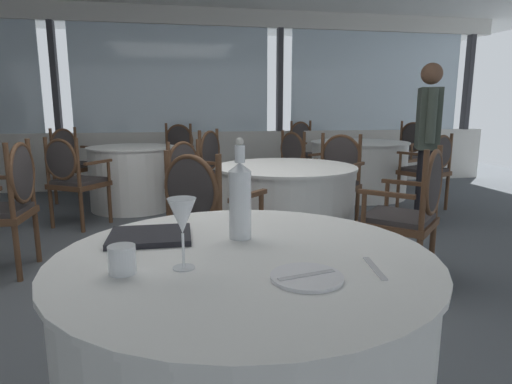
{
  "coord_description": "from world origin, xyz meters",
  "views": [
    {
      "loc": [
        0.01,
        -2.97,
        1.21
      ],
      "look_at": [
        0.28,
        -1.53,
        0.92
      ],
      "focal_mm": 30.16,
      "sensor_mm": 36.0,
      "label": 1
    }
  ],
  "objects_px": {
    "dining_chair_3_1": "(201,166)",
    "dining_chair_3_2": "(175,154)",
    "dining_chair_2_3": "(335,174)",
    "dining_chair_2_0": "(194,181)",
    "dining_chair_0_0": "(407,149)",
    "water_bottle": "(240,198)",
    "dining_chair_2_1": "(206,214)",
    "dining_chair_0_2": "(300,163)",
    "dining_chair_3_0": "(72,175)",
    "menu_book": "(150,236)",
    "side_plate": "(307,277)",
    "dining_chair_1_0": "(7,197)",
    "wine_glass": "(182,218)",
    "dining_chair_3_3": "(72,159)",
    "diner_person_0": "(427,136)",
    "dining_chair_0_1": "(305,148)",
    "dining_chair_0_3": "(430,165)",
    "dining_chair_2_2": "(412,206)",
    "water_tumbler": "(122,260)"
  },
  "relations": [
    {
      "from": "dining_chair_3_1",
      "to": "dining_chair_3_2",
      "type": "xyz_separation_m",
      "value": [
        -0.28,
        1.31,
        0.01
      ]
    },
    {
      "from": "dining_chair_2_3",
      "to": "dining_chair_2_0",
      "type": "bearing_deg",
      "value": -44.8
    },
    {
      "from": "dining_chair_0_0",
      "to": "dining_chair_2_0",
      "type": "relative_size",
      "value": 1.11
    },
    {
      "from": "water_bottle",
      "to": "dining_chair_2_1",
      "type": "xyz_separation_m",
      "value": [
        -0.05,
        1.14,
        -0.34
      ]
    },
    {
      "from": "water_bottle",
      "to": "dining_chair_0_0",
      "type": "height_order",
      "value": "water_bottle"
    },
    {
      "from": "water_bottle",
      "to": "dining_chair_0_2",
      "type": "xyz_separation_m",
      "value": [
        1.29,
        3.64,
        -0.36
      ]
    },
    {
      "from": "dining_chair_2_1",
      "to": "dining_chair_3_0",
      "type": "distance_m",
      "value": 2.3
    },
    {
      "from": "dining_chair_2_0",
      "to": "menu_book",
      "type": "bearing_deg",
      "value": -51.49
    },
    {
      "from": "side_plate",
      "to": "dining_chair_3_0",
      "type": "xyz_separation_m",
      "value": [
        -1.37,
        3.5,
        -0.22
      ]
    },
    {
      "from": "dining_chair_2_3",
      "to": "dining_chair_3_2",
      "type": "relative_size",
      "value": 0.96
    },
    {
      "from": "dining_chair_0_0",
      "to": "dining_chair_1_0",
      "type": "bearing_deg",
      "value": 4.36
    },
    {
      "from": "wine_glass",
      "to": "dining_chair_1_0",
      "type": "xyz_separation_m",
      "value": [
        -1.23,
        2.15,
        -0.34
      ]
    },
    {
      "from": "side_plate",
      "to": "water_bottle",
      "type": "height_order",
      "value": "water_bottle"
    },
    {
      "from": "dining_chair_2_1",
      "to": "dining_chair_2_0",
      "type": "bearing_deg",
      "value": 44.85
    },
    {
      "from": "dining_chair_2_1",
      "to": "side_plate",
      "type": "bearing_deg",
      "value": -129.33
    },
    {
      "from": "dining_chair_0_2",
      "to": "dining_chair_3_2",
      "type": "height_order",
      "value": "dining_chair_3_2"
    },
    {
      "from": "dining_chair_2_3",
      "to": "dining_chair_3_3",
      "type": "relative_size",
      "value": 1.0
    },
    {
      "from": "menu_book",
      "to": "diner_person_0",
      "type": "relative_size",
      "value": 0.17
    },
    {
      "from": "dining_chair_1_0",
      "to": "dining_chair_2_3",
      "type": "distance_m",
      "value": 2.86
    },
    {
      "from": "dining_chair_2_3",
      "to": "dining_chair_3_3",
      "type": "height_order",
      "value": "dining_chair_3_3"
    },
    {
      "from": "dining_chair_0_1",
      "to": "dining_chair_3_3",
      "type": "relative_size",
      "value": 1.05
    },
    {
      "from": "water_bottle",
      "to": "dining_chair_3_0",
      "type": "xyz_separation_m",
      "value": [
        -1.25,
        3.1,
        -0.36
      ]
    },
    {
      "from": "dining_chair_3_3",
      "to": "menu_book",
      "type": "bearing_deg",
      "value": -41.59
    },
    {
      "from": "dining_chair_2_1",
      "to": "dining_chair_3_0",
      "type": "xyz_separation_m",
      "value": [
        -1.2,
        1.96,
        -0.02
      ]
    },
    {
      "from": "dining_chair_0_3",
      "to": "dining_chair_2_1",
      "type": "relative_size",
      "value": 0.96
    },
    {
      "from": "dining_chair_0_2",
      "to": "dining_chair_3_3",
      "type": "relative_size",
      "value": 0.97
    },
    {
      "from": "wine_glass",
      "to": "dining_chair_2_2",
      "type": "height_order",
      "value": "wine_glass"
    },
    {
      "from": "dining_chair_2_1",
      "to": "dining_chair_3_2",
      "type": "bearing_deg",
      "value": 47.32
    },
    {
      "from": "dining_chair_0_2",
      "to": "dining_chair_1_0",
      "type": "distance_m",
      "value": 3.24
    },
    {
      "from": "menu_book",
      "to": "dining_chair_0_2",
      "type": "xyz_separation_m",
      "value": [
        1.6,
        3.59,
        -0.22
      ]
    },
    {
      "from": "wine_glass",
      "to": "dining_chair_0_2",
      "type": "height_order",
      "value": "wine_glass"
    },
    {
      "from": "dining_chair_0_0",
      "to": "dining_chair_3_0",
      "type": "relative_size",
      "value": 1.09
    },
    {
      "from": "dining_chair_3_2",
      "to": "dining_chair_1_0",
      "type": "bearing_deg",
      "value": 9.41
    },
    {
      "from": "water_bottle",
      "to": "dining_chair_3_2",
      "type": "height_order",
      "value": "water_bottle"
    },
    {
      "from": "water_bottle",
      "to": "side_plate",
      "type": "bearing_deg",
      "value": -73.2
    },
    {
      "from": "side_plate",
      "to": "dining_chair_2_0",
      "type": "relative_size",
      "value": 0.22
    },
    {
      "from": "wine_glass",
      "to": "dining_chair_1_0",
      "type": "relative_size",
      "value": 0.21
    },
    {
      "from": "dining_chair_0_2",
      "to": "dining_chair_2_3",
      "type": "bearing_deg",
      "value": -112.49
    },
    {
      "from": "dining_chair_3_0",
      "to": "dining_chair_3_3",
      "type": "xyz_separation_m",
      "value": [
        -0.28,
        1.3,
        0.02
      ]
    },
    {
      "from": "dining_chair_2_2",
      "to": "dining_chair_3_1",
      "type": "relative_size",
      "value": 0.98
    },
    {
      "from": "wine_glass",
      "to": "diner_person_0",
      "type": "bearing_deg",
      "value": 48.03
    },
    {
      "from": "dining_chair_0_1",
      "to": "dining_chair_2_2",
      "type": "height_order",
      "value": "dining_chair_0_1"
    },
    {
      "from": "side_plate",
      "to": "dining_chair_3_0",
      "type": "distance_m",
      "value": 3.77
    },
    {
      "from": "dining_chair_2_3",
      "to": "dining_chair_0_3",
      "type": "bearing_deg",
      "value": 156.41
    },
    {
      "from": "wine_glass",
      "to": "dining_chair_2_0",
      "type": "bearing_deg",
      "value": 86.99
    },
    {
      "from": "menu_book",
      "to": "dining_chair_3_2",
      "type": "height_order",
      "value": "dining_chair_3_2"
    },
    {
      "from": "dining_chair_2_1",
      "to": "dining_chair_2_3",
      "type": "distance_m",
      "value": 1.98
    },
    {
      "from": "dining_chair_0_0",
      "to": "dining_chair_3_3",
      "type": "xyz_separation_m",
      "value": [
        -4.81,
        -0.17,
        -0.02
      ]
    },
    {
      "from": "wine_glass",
      "to": "dining_chair_0_2",
      "type": "bearing_deg",
      "value": 69.05
    },
    {
      "from": "side_plate",
      "to": "water_tumbler",
      "type": "xyz_separation_m",
      "value": [
        -0.5,
        0.13,
        0.04
      ]
    }
  ]
}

